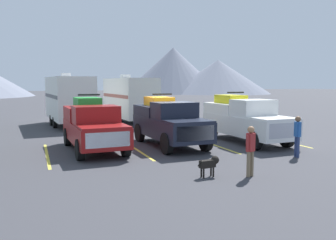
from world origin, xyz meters
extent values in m
plane|color=#38383D|center=(0.00, 0.00, 0.00)|extent=(240.00, 240.00, 0.00)
cube|color=maroon|center=(-3.85, -0.58, 0.86)|extent=(2.28, 5.56, 0.86)
cube|color=maroon|center=(-3.77, -2.56, 1.33)|extent=(2.03, 1.61, 0.08)
cube|color=maroon|center=(-3.83, -1.08, 1.68)|extent=(1.99, 1.50, 0.80)
cube|color=slate|center=(-3.81, -1.65, 1.72)|extent=(1.82, 0.30, 0.59)
cube|color=maroon|center=(-3.91, 0.89, 1.60)|extent=(2.12, 2.60, 0.63)
cube|color=silver|center=(-3.74, -3.29, 0.90)|extent=(1.75, 0.13, 0.60)
cylinder|color=black|center=(-2.83, -2.41, 0.43)|extent=(0.32, 0.87, 0.86)
cylinder|color=black|center=(-4.72, -2.48, 0.43)|extent=(0.32, 0.87, 0.86)
cylinder|color=black|center=(-2.98, 1.32, 0.43)|extent=(0.32, 0.87, 0.86)
cylinder|color=black|center=(-4.87, 1.24, 0.43)|extent=(0.32, 0.87, 0.86)
cube|color=green|center=(-3.91, 0.89, 2.14)|extent=(1.20, 1.66, 0.45)
cylinder|color=black|center=(-3.43, 0.36, 2.14)|extent=(0.20, 0.45, 0.44)
cylinder|color=black|center=(-4.35, 0.32, 2.14)|extent=(0.20, 0.45, 0.44)
cylinder|color=black|center=(-3.47, 1.47, 2.14)|extent=(0.20, 0.45, 0.44)
cylinder|color=black|center=(-4.40, 1.43, 2.14)|extent=(0.20, 0.45, 0.44)
cube|color=black|center=(-3.89, 0.44, 2.52)|extent=(1.03, 0.12, 0.08)
cube|color=black|center=(-0.17, -0.68, 0.93)|extent=(2.29, 5.54, 0.90)
cube|color=black|center=(-0.09, -2.64, 1.42)|extent=(2.05, 1.61, 0.08)
cube|color=black|center=(-0.15, -1.17, 1.78)|extent=(2.00, 1.50, 0.80)
cube|color=slate|center=(-0.13, -1.74, 1.82)|extent=(1.83, 0.30, 0.59)
cube|color=black|center=(-0.23, 0.79, 1.64)|extent=(2.13, 2.59, 0.52)
cube|color=silver|center=(-0.06, -3.38, 0.97)|extent=(1.76, 0.13, 0.63)
cylinder|color=black|center=(0.86, -2.50, 0.48)|extent=(0.32, 0.96, 0.95)
cylinder|color=black|center=(-1.05, -2.57, 0.48)|extent=(0.32, 0.96, 0.95)
cylinder|color=black|center=(0.70, 1.21, 0.48)|extent=(0.32, 0.96, 0.95)
cylinder|color=black|center=(-1.20, 1.13, 0.48)|extent=(0.32, 0.96, 0.95)
cube|color=orange|center=(-0.23, 0.79, 2.13)|extent=(1.20, 1.65, 0.45)
cylinder|color=black|center=(0.26, 0.26, 2.12)|extent=(0.20, 0.45, 0.44)
cylinder|color=black|center=(-0.68, 0.22, 2.12)|extent=(0.20, 0.45, 0.44)
cylinder|color=black|center=(0.21, 1.36, 2.12)|extent=(0.20, 0.45, 0.44)
cylinder|color=black|center=(-0.72, 1.32, 2.12)|extent=(0.20, 0.45, 0.44)
cube|color=black|center=(-0.21, 0.34, 2.50)|extent=(1.04, 0.12, 0.08)
cube|color=white|center=(3.92, -1.09, 0.92)|extent=(2.26, 5.83, 0.97)
cube|color=white|center=(4.01, -3.16, 1.45)|extent=(2.01, 1.69, 0.08)
cube|color=white|center=(3.95, -1.60, 1.83)|extent=(1.97, 1.57, 0.84)
cube|color=slate|center=(3.97, -2.20, 1.87)|extent=(1.79, 0.31, 0.62)
cube|color=white|center=(3.86, 0.46, 1.68)|extent=(2.10, 2.73, 0.56)
cube|color=silver|center=(4.04, -3.93, 0.97)|extent=(1.73, 0.13, 0.68)
cylinder|color=black|center=(4.94, -3.00, 0.43)|extent=(0.32, 0.88, 0.87)
cylinder|color=black|center=(3.07, -3.08, 0.43)|extent=(0.32, 0.88, 0.87)
cylinder|color=black|center=(4.78, 0.91, 0.43)|extent=(0.32, 0.88, 0.87)
cylinder|color=black|center=(2.91, 0.83, 0.43)|extent=(0.32, 0.88, 0.87)
cube|color=yellow|center=(3.86, 0.46, 2.19)|extent=(1.18, 1.74, 0.45)
cylinder|color=black|center=(4.34, -0.10, 2.18)|extent=(0.20, 0.45, 0.44)
cylinder|color=black|center=(3.43, -0.14, 2.18)|extent=(0.20, 0.45, 0.44)
cylinder|color=black|center=(4.29, 1.07, 2.18)|extent=(0.20, 0.45, 0.44)
cylinder|color=black|center=(3.38, 1.03, 2.18)|extent=(0.20, 0.45, 0.44)
cube|color=black|center=(3.88, -0.01, 2.56)|extent=(1.02, 0.12, 0.08)
cube|color=gold|center=(-5.92, -0.93, 0.00)|extent=(0.12, 5.50, 0.01)
cube|color=gold|center=(-1.97, -0.93, 0.00)|extent=(0.12, 5.50, 0.01)
cube|color=gold|center=(1.97, -0.93, 0.00)|extent=(0.12, 5.50, 0.01)
cube|color=gold|center=(5.92, -0.93, 0.00)|extent=(0.12, 5.50, 0.01)
cube|color=white|center=(-4.01, 9.49, 2.01)|extent=(2.96, 6.95, 2.95)
cube|color=#595960|center=(-5.25, 9.39, 2.15)|extent=(0.51, 6.50, 0.24)
cube|color=silver|center=(-4.09, 10.50, 3.63)|extent=(0.65, 0.74, 0.30)
cube|color=#333333|center=(-3.71, 5.50, 0.32)|extent=(0.21, 1.21, 0.12)
cylinder|color=black|center=(-2.82, 8.76, 0.38)|extent=(0.28, 0.77, 0.76)
cylinder|color=black|center=(-5.08, 8.59, 0.38)|extent=(0.28, 0.77, 0.76)
cylinder|color=black|center=(-2.94, 10.38, 0.38)|extent=(0.28, 0.77, 0.76)
cylinder|color=black|center=(-5.20, 10.21, 0.38)|extent=(0.28, 0.77, 0.76)
cube|color=silver|center=(0.44, 9.50, 1.97)|extent=(2.81, 6.66, 2.88)
cube|color=brown|center=(-0.74, 9.41, 2.11)|extent=(0.49, 6.22, 0.24)
cube|color=silver|center=(0.36, 10.47, 3.56)|extent=(0.65, 0.74, 0.30)
cube|color=#333333|center=(0.72, 5.66, 0.32)|extent=(0.21, 1.21, 0.12)
cylinder|color=black|center=(1.56, 8.80, 0.38)|extent=(0.28, 0.77, 0.76)
cylinder|color=black|center=(-0.57, 8.64, 0.38)|extent=(0.28, 0.77, 0.76)
cylinder|color=black|center=(1.45, 10.36, 0.38)|extent=(0.28, 0.77, 0.76)
cylinder|color=black|center=(-0.69, 10.20, 0.38)|extent=(0.28, 0.77, 0.76)
cylinder|color=navy|center=(3.86, -4.92, 0.43)|extent=(0.13, 0.13, 0.87)
cylinder|color=navy|center=(3.82, -5.09, 0.43)|extent=(0.13, 0.13, 0.87)
cube|color=#2659A5|center=(3.84, -5.01, 1.17)|extent=(0.25, 0.29, 0.61)
sphere|color=brown|center=(3.84, -5.01, 1.60)|extent=(0.23, 0.23, 0.23)
cylinder|color=#2659A5|center=(3.87, -4.87, 1.14)|extent=(0.10, 0.10, 0.55)
cylinder|color=#2659A5|center=(3.81, -5.14, 1.14)|extent=(0.10, 0.10, 0.55)
cylinder|color=#726047|center=(0.34, -6.96, 0.43)|extent=(0.12, 0.12, 0.85)
cylinder|color=#726047|center=(0.17, -7.02, 0.43)|extent=(0.12, 0.12, 0.85)
cube|color=maroon|center=(0.25, -6.99, 1.15)|extent=(0.30, 0.26, 0.60)
sphere|color=#9E704C|center=(0.25, -6.99, 1.57)|extent=(0.23, 0.23, 0.23)
cylinder|color=maroon|center=(0.38, -6.95, 1.12)|extent=(0.10, 0.10, 0.54)
cylinder|color=maroon|center=(0.12, -7.03, 1.12)|extent=(0.10, 0.10, 0.54)
cube|color=black|center=(-1.10, -6.56, 0.44)|extent=(0.58, 0.28, 0.25)
sphere|color=black|center=(-0.80, -6.52, 0.54)|extent=(0.27, 0.27, 0.27)
cylinder|color=black|center=(-1.41, -6.60, 0.49)|extent=(0.16, 0.06, 0.20)
cylinder|color=black|center=(-0.92, -6.47, 0.16)|extent=(0.06, 0.06, 0.32)
cylinder|color=black|center=(-0.90, -6.60, 0.16)|extent=(0.06, 0.06, 0.32)
cylinder|color=black|center=(-1.30, -6.52, 0.16)|extent=(0.06, 0.06, 0.32)
cylinder|color=black|center=(-1.29, -6.65, 0.16)|extent=(0.06, 0.06, 0.32)
cone|color=slate|center=(31.32, 79.27, 6.46)|extent=(28.46, 28.46, 12.91)
cone|color=slate|center=(41.19, 70.93, 4.61)|extent=(28.44, 28.44, 9.21)
camera|label=1|loc=(-6.38, -16.93, 3.11)|focal=38.40mm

